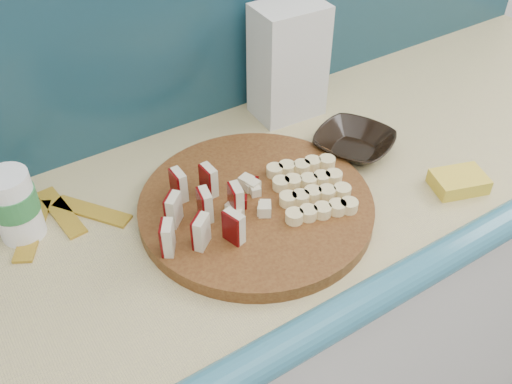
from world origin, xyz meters
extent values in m
cube|color=silver|center=(0.10, 1.50, 0.44)|extent=(2.20, 0.60, 0.88)
cube|color=#D6C67D|center=(0.10, 1.50, 0.90)|extent=(2.20, 0.60, 0.03)
cube|color=teal|center=(0.10, 1.20, 0.90)|extent=(2.20, 0.06, 0.03)
cube|color=teal|center=(0.10, 1.79, 1.16)|extent=(2.20, 0.02, 0.50)
cylinder|color=#44200E|center=(0.14, 1.46, 0.92)|extent=(0.53, 0.53, 0.03)
cube|color=beige|center=(-0.04, 1.43, 0.96)|extent=(0.03, 0.04, 0.06)
cube|color=#4E0506|center=(-0.05, 1.44, 0.96)|extent=(0.02, 0.03, 0.06)
cube|color=beige|center=(-0.01, 1.49, 0.96)|extent=(0.03, 0.04, 0.06)
cube|color=#4E0506|center=(-0.02, 1.49, 0.96)|extent=(0.02, 0.03, 0.06)
cube|color=beige|center=(0.03, 1.54, 0.96)|extent=(0.03, 0.04, 0.06)
cube|color=#4E0506|center=(0.02, 1.54, 0.96)|extent=(0.02, 0.03, 0.06)
cube|color=beige|center=(0.01, 1.42, 0.96)|extent=(0.03, 0.04, 0.06)
cube|color=#4E0506|center=(0.00, 1.42, 0.96)|extent=(0.02, 0.03, 0.06)
cube|color=beige|center=(0.04, 1.47, 0.96)|extent=(0.03, 0.04, 0.06)
cube|color=#4E0506|center=(0.03, 1.47, 0.96)|extent=(0.02, 0.03, 0.06)
cube|color=beige|center=(0.08, 1.52, 0.96)|extent=(0.03, 0.04, 0.06)
cube|color=#4E0506|center=(0.07, 1.53, 0.96)|extent=(0.02, 0.03, 0.06)
cube|color=beige|center=(0.06, 1.40, 0.96)|extent=(0.03, 0.04, 0.06)
cube|color=#4E0506|center=(0.05, 1.40, 0.96)|extent=(0.02, 0.03, 0.06)
cube|color=beige|center=(0.09, 1.45, 0.96)|extent=(0.03, 0.04, 0.06)
cube|color=#4E0506|center=(0.08, 1.46, 0.96)|extent=(0.02, 0.03, 0.06)
cube|color=#FCECC9|center=(0.12, 1.47, 0.95)|extent=(0.02, 0.02, 0.02)
cube|color=#FCECC9|center=(0.13, 1.47, 0.95)|extent=(0.02, 0.02, 0.02)
cube|color=#4E0506|center=(0.13, 1.49, 0.95)|extent=(0.02, 0.02, 0.02)
cube|color=#FCECC9|center=(0.11, 1.48, 0.95)|extent=(0.02, 0.02, 0.02)
cube|color=#FCECC9|center=(0.10, 1.49, 0.95)|extent=(0.02, 0.02, 0.02)
cube|color=#FCECC9|center=(0.09, 1.48, 0.95)|extent=(0.02, 0.02, 0.02)
cube|color=#FCECC9|center=(0.10, 1.47, 0.95)|extent=(0.02, 0.02, 0.02)
cube|color=#FCECC9|center=(0.09, 1.46, 0.95)|extent=(0.02, 0.02, 0.02)
cube|color=#4E0506|center=(0.10, 1.44, 0.95)|extent=(0.02, 0.02, 0.02)
cube|color=#FCECC9|center=(0.11, 1.45, 0.95)|extent=(0.02, 0.02, 0.02)
cube|color=#FCECC9|center=(0.13, 1.45, 0.95)|extent=(0.02, 0.02, 0.02)
cylinder|color=#F3DB95|center=(0.16, 1.38, 0.95)|extent=(0.03, 0.03, 0.02)
cylinder|color=#F3DB95|center=(0.19, 1.38, 0.95)|extent=(0.03, 0.03, 0.02)
cylinder|color=#F3DB95|center=(0.21, 1.37, 0.95)|extent=(0.03, 0.03, 0.02)
cylinder|color=#F3DB95|center=(0.23, 1.36, 0.95)|extent=(0.03, 0.03, 0.02)
cylinder|color=#F3DB95|center=(0.26, 1.35, 0.95)|extent=(0.03, 0.03, 0.02)
cylinder|color=#F3DB95|center=(0.18, 1.42, 0.95)|extent=(0.03, 0.03, 0.02)
cylinder|color=#F3DB95|center=(0.20, 1.42, 0.95)|extent=(0.03, 0.03, 0.02)
cylinder|color=#F3DB95|center=(0.22, 1.41, 0.95)|extent=(0.03, 0.03, 0.02)
cylinder|color=#F3DB95|center=(0.25, 1.40, 0.95)|extent=(0.03, 0.03, 0.02)
cylinder|color=#F3DB95|center=(0.27, 1.39, 0.95)|extent=(0.03, 0.03, 0.02)
cylinder|color=#F3DB95|center=(0.19, 1.46, 0.95)|extent=(0.03, 0.03, 0.02)
cylinder|color=#F3DB95|center=(0.21, 1.46, 0.95)|extent=(0.03, 0.03, 0.02)
cylinder|color=#F3DB95|center=(0.24, 1.45, 0.95)|extent=(0.03, 0.03, 0.02)
cylinder|color=#F3DB95|center=(0.26, 1.44, 0.95)|extent=(0.03, 0.03, 0.02)
cylinder|color=#F3DB95|center=(0.29, 1.43, 0.95)|extent=(0.03, 0.03, 0.02)
cylinder|color=#F3DB95|center=(0.20, 1.50, 0.95)|extent=(0.03, 0.03, 0.02)
cylinder|color=#F3DB95|center=(0.23, 1.49, 0.95)|extent=(0.03, 0.03, 0.02)
cylinder|color=#F3DB95|center=(0.25, 1.49, 0.95)|extent=(0.03, 0.03, 0.02)
cylinder|color=#F3DB95|center=(0.27, 1.48, 0.95)|extent=(0.03, 0.03, 0.02)
cylinder|color=#F3DB95|center=(0.30, 1.47, 0.95)|extent=(0.03, 0.03, 0.02)
imported|color=black|center=(0.40, 1.51, 0.93)|extent=(0.20, 0.20, 0.04)
cube|color=silver|center=(0.37, 1.70, 1.03)|extent=(0.15, 0.11, 0.24)
cylinder|color=white|center=(-0.23, 1.63, 0.97)|extent=(0.07, 0.07, 0.13)
cylinder|color=#2E7F40|center=(-0.23, 1.63, 0.98)|extent=(0.08, 0.08, 0.04)
cube|color=yellow|center=(0.49, 1.31, 0.92)|extent=(0.11, 0.09, 0.03)
cube|color=gold|center=(-0.21, 1.63, 0.91)|extent=(0.10, 0.15, 0.01)
cube|color=gold|center=(-0.16, 1.64, 0.91)|extent=(0.05, 0.15, 0.01)
cube|color=gold|center=(-0.11, 1.62, 0.91)|extent=(0.11, 0.14, 0.01)
camera|label=1|loc=(-0.27, 0.83, 1.60)|focal=40.00mm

